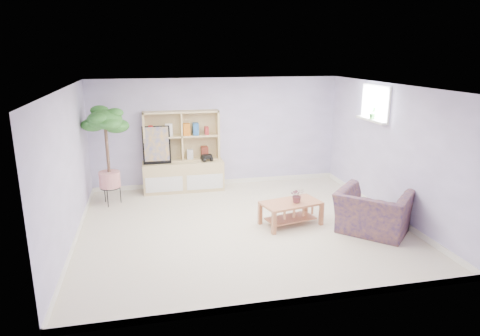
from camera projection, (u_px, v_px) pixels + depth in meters
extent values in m
cube|color=beige|center=(242.00, 226.00, 7.47)|extent=(5.50, 5.00, 0.01)
cube|color=silver|center=(242.00, 87.00, 6.84)|extent=(5.50, 5.00, 0.01)
cube|color=#B0A7D2|center=(217.00, 133.00, 9.51)|extent=(5.50, 0.01, 2.40)
cube|color=#B0A7D2|center=(291.00, 212.00, 4.80)|extent=(5.50, 0.01, 2.40)
cube|color=#B0A7D2|center=(68.00, 168.00, 6.58)|extent=(0.01, 5.00, 2.40)
cube|color=#B0A7D2|center=(390.00, 151.00, 7.72)|extent=(0.01, 5.00, 2.40)
cube|color=white|center=(372.00, 120.00, 8.15)|extent=(0.14, 1.00, 0.04)
imported|color=#1F5220|center=(297.00, 195.00, 7.36)|extent=(0.27, 0.25, 0.26)
imported|color=#191755|center=(373.00, 209.00, 7.09)|extent=(1.48, 1.48, 0.83)
imported|color=#2C6D21|center=(373.00, 113.00, 8.09)|extent=(0.15, 0.13, 0.24)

